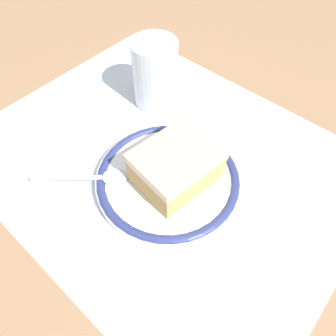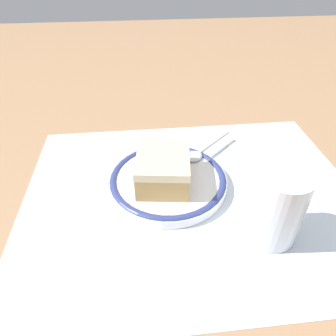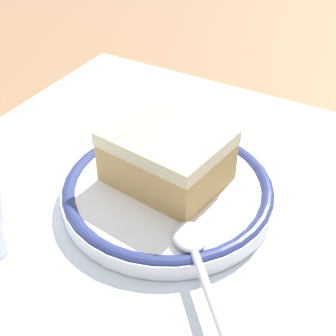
{
  "view_description": "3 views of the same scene",
  "coord_description": "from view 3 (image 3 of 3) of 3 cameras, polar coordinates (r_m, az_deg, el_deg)",
  "views": [
    {
      "loc": [
        0.19,
        -0.21,
        0.36
      ],
      "look_at": [
        0.03,
        -0.03,
        0.04
      ],
      "focal_mm": 33.98,
      "sensor_mm": 36.0,
      "label": 1
    },
    {
      "loc": [
        0.07,
        0.34,
        0.33
      ],
      "look_at": [
        0.03,
        -0.03,
        0.04
      ],
      "focal_mm": 32.34,
      "sensor_mm": 36.0,
      "label": 2
    },
    {
      "loc": [
        -0.25,
        -0.19,
        0.29
      ],
      "look_at": [
        0.03,
        -0.03,
        0.04
      ],
      "focal_mm": 52.14,
      "sensor_mm": 36.0,
      "label": 3
    }
  ],
  "objects": [
    {
      "name": "cake_slice",
      "position": [
        0.42,
        -0.16,
        1.44
      ],
      "size": [
        0.09,
        0.11,
        0.05
      ],
      "color": "tan",
      "rests_on": "plate"
    },
    {
      "name": "spoon",
      "position": [
        0.37,
        3.32,
        -10.3
      ],
      "size": [
        0.1,
        0.1,
        0.01
      ],
      "color": "silver",
      "rests_on": "plate"
    },
    {
      "name": "ground_plane",
      "position": [
        0.43,
        -5.51,
        -5.19
      ],
      "size": [
        2.4,
        2.4,
        0.0
      ],
      "primitive_type": "plane",
      "color": "#9E7551"
    },
    {
      "name": "plate",
      "position": [
        0.44,
        0.0,
        -2.66
      ],
      "size": [
        0.19,
        0.19,
        0.02
      ],
      "color": "white",
      "rests_on": "placemat"
    },
    {
      "name": "placemat",
      "position": [
        0.43,
        -5.52,
        -5.12
      ],
      "size": [
        0.52,
        0.41,
        0.0
      ],
      "primitive_type": "cube",
      "color": "silver",
      "rests_on": "ground_plane"
    }
  ]
}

